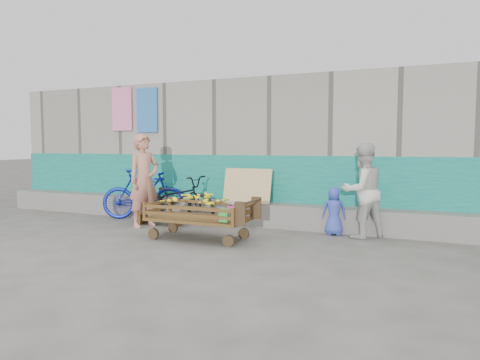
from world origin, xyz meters
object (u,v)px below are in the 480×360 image
at_px(woman, 362,191).
at_px(child, 334,211).
at_px(vendor_man, 144,180).
at_px(bicycle_dark, 176,199).
at_px(bench, 160,216).
at_px(bicycle_blue, 144,194).
at_px(banana_cart, 197,208).

height_order(woman, child, woman).
bearing_deg(vendor_man, bicycle_dark, -8.06).
height_order(bench, child, child).
bearing_deg(woman, bench, -35.61).
xyz_separation_m(woman, bicycle_dark, (-3.75, -0.00, -0.33)).
height_order(bench, vendor_man, vendor_man).
distance_m(woman, bicycle_blue, 4.62).
bearing_deg(woman, child, -44.75).
relative_size(vendor_man, child, 2.12).
bearing_deg(vendor_man, woman, -60.50).
bearing_deg(banana_cart, bicycle_blue, 146.97).
bearing_deg(bicycle_blue, bench, -147.67).
xyz_separation_m(woman, child, (-0.49, 0.03, -0.39)).
xyz_separation_m(bicycle_dark, bicycle_blue, (-0.87, 0.10, 0.05)).
bearing_deg(woman, bicycle_dark, -40.94).
bearing_deg(woman, bicycle_blue, -42.22).
distance_m(vendor_man, woman, 4.13).
height_order(banana_cart, bench, banana_cart).
relative_size(child, bicycle_dark, 0.46).
bearing_deg(bicycle_dark, child, -85.77).
xyz_separation_m(child, bicycle_blue, (-4.13, 0.06, 0.11)).
distance_m(child, bicycle_dark, 3.26).
distance_m(bench, bicycle_blue, 0.92).
bearing_deg(banana_cart, woman, 25.39).
xyz_separation_m(vendor_man, woman, (4.09, 0.62, -0.09)).
relative_size(woman, bicycle_blue, 0.91).
xyz_separation_m(bench, bicycle_dark, (0.16, 0.36, 0.31)).
bearing_deg(bicycle_dark, vendor_man, 154.66).
bearing_deg(bicycle_blue, bicycle_dark, -121.01).
relative_size(bench, bicycle_blue, 0.56).
height_order(banana_cart, vendor_man, vendor_man).
bearing_deg(banana_cart, vendor_man, 158.13).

